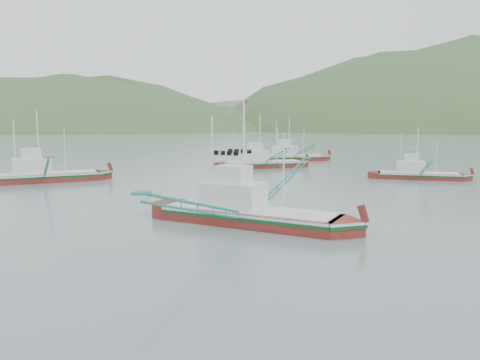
# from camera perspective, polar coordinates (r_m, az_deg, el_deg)

# --- Properties ---
(ground) EXTENTS (1200.00, 1200.00, 0.00)m
(ground) POSITION_cam_1_polar(r_m,az_deg,el_deg) (41.30, -0.63, -5.47)
(ground) COLOR slate
(ground) RESTS_ON ground
(main_boat) EXTENTS (16.47, 27.78, 11.79)m
(main_boat) POSITION_cam_1_polar(r_m,az_deg,el_deg) (41.11, 0.96, -2.11)
(main_boat) COLOR maroon
(main_boat) RESTS_ON ground
(bg_boat_far) EXTENTS (15.54, 26.42, 11.04)m
(bg_boat_far) POSITION_cam_1_polar(r_m,az_deg,el_deg) (89.81, 2.65, 2.87)
(bg_boat_far) COLOR maroon
(bg_boat_far) RESTS_ON ground
(bg_boat_left) EXTENTS (18.59, 26.19, 11.48)m
(bg_boat_left) POSITION_cam_1_polar(r_m,az_deg,el_deg) (75.19, -22.95, 1.61)
(bg_boat_left) COLOR maroon
(bg_boat_left) RESTS_ON ground
(bg_boat_right) EXTENTS (12.52, 21.80, 8.90)m
(bg_boat_right) POSITION_cam_1_polar(r_m,az_deg,el_deg) (77.64, 20.89, 1.20)
(bg_boat_right) COLOR maroon
(bg_boat_right) RESTS_ON ground
(bg_boat_extra) EXTENTS (15.55, 26.50, 11.04)m
(bg_boat_extra) POSITION_cam_1_polar(r_m,az_deg,el_deg) (105.31, 6.17, 3.48)
(bg_boat_extra) COLOR maroon
(bg_boat_extra) RESTS_ON ground
(headland_left) EXTENTS (448.00, 308.00, 210.00)m
(headland_left) POSITION_cam_1_polar(r_m,az_deg,el_deg) (440.27, -20.44, 5.71)
(headland_left) COLOR #3E5D30
(headland_left) RESTS_ON ground
(ridge_distant) EXTENTS (960.00, 400.00, 240.00)m
(ridge_distant) POSITION_cam_1_polar(r_m,az_deg,el_deg) (600.77, 6.87, 6.44)
(ridge_distant) COLOR slate
(ridge_distant) RESTS_ON ground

